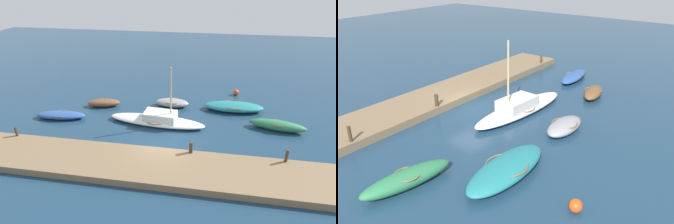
# 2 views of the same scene
# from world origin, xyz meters

# --- Properties ---
(ground_plane) EXTENTS (84.00, 84.00, 0.00)m
(ground_plane) POSITION_xyz_m (0.00, 0.00, 0.00)
(ground_plane) COLOR navy
(dock_platform) EXTENTS (25.37, 3.70, 0.48)m
(dock_platform) POSITION_xyz_m (0.00, -2.63, 0.24)
(dock_platform) COLOR #846B4C
(dock_platform) RESTS_ON ground_plane
(sailboat_white) EXTENTS (8.03, 2.53, 4.87)m
(sailboat_white) POSITION_xyz_m (-1.14, 3.23, 0.41)
(sailboat_white) COLOR white
(sailboat_white) RESTS_ON ground_plane
(rowboat_green) EXTENTS (4.38, 1.86, 0.79)m
(rowboat_green) POSITION_xyz_m (8.27, 3.87, 0.40)
(rowboat_green) COLOR #2D7A4C
(rowboat_green) RESTS_ON ground_plane
(rowboat_blue) EXTENTS (4.29, 1.74, 0.58)m
(rowboat_blue) POSITION_xyz_m (-9.41, 2.87, 0.30)
(rowboat_blue) COLOR #2D569E
(rowboat_blue) RESTS_ON ground_plane
(dinghy_brown) EXTENTS (3.13, 1.72, 0.67)m
(dinghy_brown) POSITION_xyz_m (-6.70, 5.75, 0.34)
(dinghy_brown) COLOR brown
(dinghy_brown) RESTS_ON ground_plane
(motorboat_teal) EXTENTS (5.22, 2.03, 0.74)m
(motorboat_teal) POSITION_xyz_m (5.04, 6.82, 0.37)
(motorboat_teal) COLOR teal
(motorboat_teal) RESTS_ON ground_plane
(rowboat_grey) EXTENTS (3.06, 1.47, 0.70)m
(rowboat_grey) POSITION_xyz_m (-0.51, 6.78, 0.36)
(rowboat_grey) COLOR #939399
(rowboat_grey) RESTS_ON ground_plane
(mooring_post_west) EXTENTS (0.18, 0.18, 0.71)m
(mooring_post_west) POSITION_xyz_m (-10.65, -1.03, 0.83)
(mooring_post_west) COLOR #47331E
(mooring_post_west) RESTS_ON dock_platform
(mooring_post_mid_west) EXTENTS (0.24, 0.24, 0.78)m
(mooring_post_mid_west) POSITION_xyz_m (1.96, -1.03, 0.87)
(mooring_post_mid_west) COLOR #47331E
(mooring_post_mid_west) RESTS_ON dock_platform
(mooring_post_mid_east) EXTENTS (0.18, 0.18, 0.86)m
(mooring_post_mid_east) POSITION_xyz_m (7.92, -1.03, 0.91)
(mooring_post_mid_east) COLOR #47331E
(mooring_post_mid_east) RESTS_ON dock_platform
(marker_buoy) EXTENTS (0.56, 0.56, 0.56)m
(marker_buoy) POSITION_xyz_m (5.44, 10.47, 0.28)
(marker_buoy) COLOR #E54C19
(marker_buoy) RESTS_ON ground_plane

